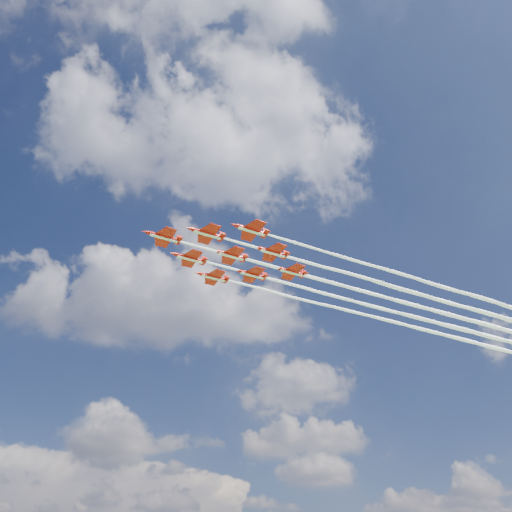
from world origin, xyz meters
name	(u,v)px	position (x,y,z in m)	size (l,w,h in m)	color
jet_lead	(368,293)	(53.40, 19.66, 88.64)	(138.77, 62.49, 2.89)	#AD1009
jet_row2_port	(407,290)	(65.69, 17.35, 88.64)	(138.77, 62.49, 2.89)	#AD1009
jet_row2_starb	(380,308)	(60.22, 30.14, 88.64)	(138.77, 62.49, 2.89)	#AD1009
jet_row3_port	(445,288)	(77.98, 15.05, 88.64)	(138.77, 62.49, 2.89)	#AD1009
jet_row3_centre	(417,306)	(72.51, 27.84, 88.64)	(138.77, 62.49, 2.89)	#AD1009
jet_row3_starb	(391,322)	(67.03, 40.62, 88.64)	(138.77, 62.49, 2.89)	#AD1009
jet_row4_port	(453,304)	(84.80, 25.53, 88.64)	(138.77, 62.49, 2.89)	#AD1009
jet_row4_starb	(426,320)	(79.33, 38.32, 88.64)	(138.77, 62.49, 2.89)	#AD1009
jet_tail	(461,318)	(91.62, 36.02, 88.64)	(138.77, 62.49, 2.89)	#AD1009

